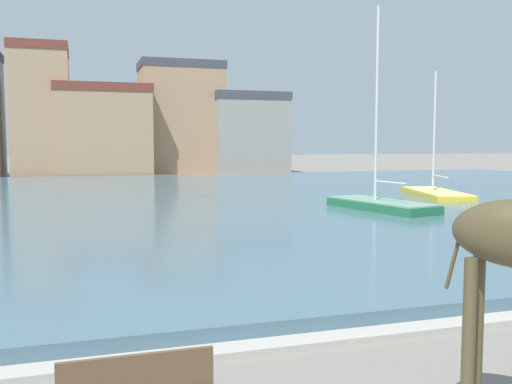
% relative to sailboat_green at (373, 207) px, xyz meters
% --- Properties ---
extents(harbor_water, '(81.20, 45.07, 0.37)m').
position_rel_sailboat_green_xyz_m(harbor_water, '(-9.49, 8.41, -0.26)').
color(harbor_water, '#476675').
rests_on(harbor_water, ground).
extents(quay_edge_coping, '(81.20, 0.50, 0.12)m').
position_rel_sailboat_green_xyz_m(quay_edge_coping, '(-9.49, -14.37, -0.39)').
color(quay_edge_coping, '#ADA89E').
rests_on(quay_edge_coping, ground).
extents(sailboat_green, '(3.09, 6.63, 9.40)m').
position_rel_sailboat_green_xyz_m(sailboat_green, '(0.00, 0.00, 0.00)').
color(sailboat_green, '#236B42').
rests_on(sailboat_green, ground).
extents(sailboat_yellow, '(3.93, 7.66, 7.37)m').
position_rel_sailboat_green_xyz_m(sailboat_yellow, '(6.48, 4.81, -0.07)').
color(sailboat_yellow, gold).
rests_on(sailboat_yellow, ground).
extents(townhouse_narrow_midrow, '(5.28, 6.55, 12.56)m').
position_rel_sailboat_green_xyz_m(townhouse_narrow_midrow, '(-16.12, 34.65, 5.85)').
color(townhouse_narrow_midrow, tan).
rests_on(townhouse_narrow_midrow, ground).
extents(townhouse_wide_warehouse, '(9.11, 6.42, 8.96)m').
position_rel_sailboat_green_xyz_m(townhouse_wide_warehouse, '(-10.44, 34.25, 4.05)').
color(townhouse_wide_warehouse, tan).
rests_on(townhouse_wide_warehouse, ground).
extents(townhouse_end_terrace, '(8.62, 5.81, 11.80)m').
position_rel_sailboat_green_xyz_m(townhouse_end_terrace, '(-2.35, 36.66, 5.47)').
color(townhouse_end_terrace, tan).
rests_on(townhouse_end_terrace, ground).
extents(townhouse_tall_gabled, '(7.96, 7.57, 8.68)m').
position_rel_sailboat_green_xyz_m(townhouse_tall_gabled, '(4.60, 36.18, 3.91)').
color(townhouse_tall_gabled, gray).
rests_on(townhouse_tall_gabled, ground).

